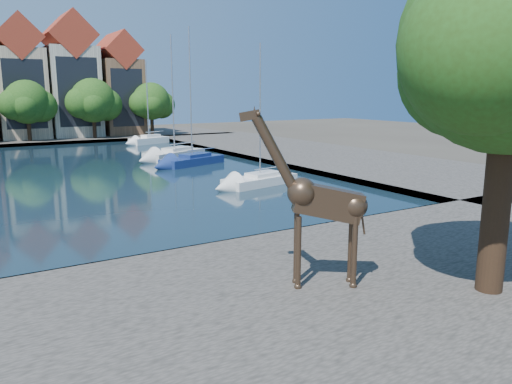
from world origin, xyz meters
TOP-DOWN VIEW (x-y plane):
  - ground at (0.00, 0.00)m, footprint 160.00×160.00m
  - water_basin at (0.00, 24.00)m, footprint 38.00×50.00m
  - near_quay at (0.00, -7.00)m, footprint 50.00×14.00m
  - far_quay at (0.00, 56.00)m, footprint 60.00×16.00m
  - right_quay at (25.00, 24.00)m, footprint 14.00×52.00m
  - townhouse_east_inner at (2.00, 55.99)m, footprint 5.94×9.18m
  - townhouse_east_mid at (8.50, 55.99)m, footprint 6.43×9.18m
  - townhouse_east_end at (15.00, 55.99)m, footprint 5.44×9.18m
  - far_tree_mid_east at (2.10, 50.49)m, footprint 7.02×5.40m
  - far_tree_east at (10.11, 50.49)m, footprint 7.54×5.80m
  - far_tree_far_east at (18.09, 50.49)m, footprint 6.76×5.20m
  - giraffe_statue at (3.19, -5.90)m, footprint 3.58×2.18m
  - sailboat_right_a at (12.00, 11.76)m, footprint 5.95×3.12m
  - sailboat_right_b at (12.00, 23.41)m, footprint 6.51×4.11m
  - sailboat_right_c at (12.23, 28.13)m, footprint 6.87×4.76m
  - sailboat_right_d at (15.00, 43.42)m, footprint 5.45×3.47m

SIDE VIEW (x-z plane):
  - ground at x=0.00m, z-range 0.00..0.00m
  - water_basin at x=0.00m, z-range 0.00..0.08m
  - near_quay at x=0.00m, z-range 0.00..0.50m
  - far_quay at x=0.00m, z-range 0.00..0.50m
  - right_quay at x=25.00m, z-range 0.00..0.50m
  - sailboat_right_a at x=12.00m, z-range -4.29..5.39m
  - sailboat_right_b at x=12.00m, z-range -5.35..6.63m
  - sailboat_right_c at x=12.23m, z-range -5.20..6.57m
  - sailboat_right_d at x=15.00m, z-range -4.39..5.83m
  - giraffe_statue at x=3.19m, z-range 0.45..5.98m
  - far_tree_far_east at x=18.09m, z-range 1.40..8.76m
  - far_tree_mid_east at x=2.10m, z-range 1.37..8.89m
  - far_tree_east at x=10.11m, z-range 1.32..9.16m
  - townhouse_east_end at x=15.00m, z-range -0.11..14.32m
  - townhouse_east_inner at x=2.00m, z-range -0.16..15.63m
  - townhouse_east_mid at x=8.50m, z-range -0.22..16.43m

